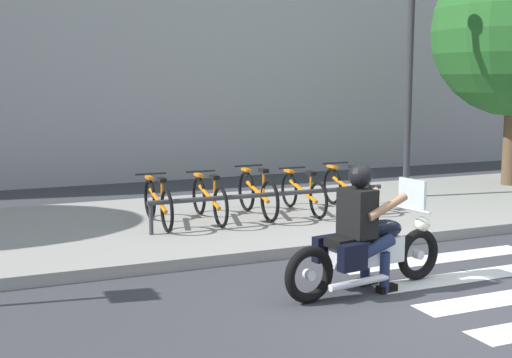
{
  "coord_description": "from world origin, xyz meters",
  "views": [
    {
      "loc": [
        -4.47,
        -5.4,
        2.32
      ],
      "look_at": [
        -0.76,
        3.26,
        0.93
      ],
      "focal_mm": 47.92,
      "sensor_mm": 36.0,
      "label": 1
    }
  ],
  "objects_px": {
    "street_lamp": "(410,53)",
    "bike_rack": "(272,196)",
    "bicycle_0": "(158,203)",
    "rider": "(363,219)",
    "motorcycle": "(368,251)",
    "bicycle_1": "(209,199)",
    "bicycle_4": "(346,189)",
    "bicycle_3": "(303,193)",
    "bicycle_2": "(257,194)"
  },
  "relations": [
    {
      "from": "bicycle_0",
      "to": "rider",
      "type": "bearing_deg",
      "value": -69.35
    },
    {
      "from": "rider",
      "to": "bicycle_4",
      "type": "distance_m",
      "value": 4.02
    },
    {
      "from": "rider",
      "to": "bicycle_0",
      "type": "distance_m",
      "value": 3.79
    },
    {
      "from": "bicycle_1",
      "to": "bicycle_3",
      "type": "bearing_deg",
      "value": 0.02
    },
    {
      "from": "motorcycle",
      "to": "bicycle_1",
      "type": "distance_m",
      "value": 3.58
    },
    {
      "from": "bicycle_3",
      "to": "bicycle_2",
      "type": "bearing_deg",
      "value": -179.86
    },
    {
      "from": "motorcycle",
      "to": "bicycle_3",
      "type": "distance_m",
      "value": 3.67
    },
    {
      "from": "bicycle_2",
      "to": "motorcycle",
      "type": "bearing_deg",
      "value": -93.24
    },
    {
      "from": "bicycle_1",
      "to": "bike_rack",
      "type": "bearing_deg",
      "value": -34.55
    },
    {
      "from": "rider",
      "to": "bike_rack",
      "type": "relative_size",
      "value": 0.37
    },
    {
      "from": "bicycle_3",
      "to": "bicycle_4",
      "type": "height_order",
      "value": "bicycle_4"
    },
    {
      "from": "motorcycle",
      "to": "bike_rack",
      "type": "relative_size",
      "value": 0.56
    },
    {
      "from": "motorcycle",
      "to": "street_lamp",
      "type": "xyz_separation_m",
      "value": [
        3.45,
        4.14,
        2.32
      ]
    },
    {
      "from": "bicycle_2",
      "to": "street_lamp",
      "type": "distance_m",
      "value": 4.0
    },
    {
      "from": "bicycle_1",
      "to": "bike_rack",
      "type": "relative_size",
      "value": 0.44
    },
    {
      "from": "motorcycle",
      "to": "bicycle_3",
      "type": "bearing_deg",
      "value": 74.1
    },
    {
      "from": "bicycle_3",
      "to": "street_lamp",
      "type": "height_order",
      "value": "street_lamp"
    },
    {
      "from": "bicycle_3",
      "to": "bicycle_4",
      "type": "distance_m",
      "value": 0.81
    },
    {
      "from": "rider",
      "to": "bicycle_3",
      "type": "xyz_separation_m",
      "value": [
        1.08,
        3.54,
        -0.33
      ]
    },
    {
      "from": "bicycle_3",
      "to": "street_lamp",
      "type": "distance_m",
      "value": 3.4
    },
    {
      "from": "bicycle_4",
      "to": "street_lamp",
      "type": "bearing_deg",
      "value": 20.52
    },
    {
      "from": "rider",
      "to": "bike_rack",
      "type": "xyz_separation_m",
      "value": [
        0.28,
        2.98,
        -0.25
      ]
    },
    {
      "from": "bicycle_2",
      "to": "street_lamp",
      "type": "height_order",
      "value": "street_lamp"
    },
    {
      "from": "bicycle_2",
      "to": "bicycle_3",
      "type": "bearing_deg",
      "value": 0.14
    },
    {
      "from": "bicycle_1",
      "to": "bicycle_3",
      "type": "distance_m",
      "value": 1.61
    },
    {
      "from": "bicycle_0",
      "to": "bicycle_3",
      "type": "distance_m",
      "value": 2.42
    },
    {
      "from": "bicycle_3",
      "to": "bike_rack",
      "type": "distance_m",
      "value": 0.98
    },
    {
      "from": "bicycle_0",
      "to": "bike_rack",
      "type": "relative_size",
      "value": 0.43
    },
    {
      "from": "bike_rack",
      "to": "bicycle_0",
      "type": "bearing_deg",
      "value": 161.01
    },
    {
      "from": "rider",
      "to": "bicycle_3",
      "type": "bearing_deg",
      "value": 72.96
    },
    {
      "from": "bicycle_3",
      "to": "bicycle_0",
      "type": "bearing_deg",
      "value": -179.98
    },
    {
      "from": "motorcycle",
      "to": "bicycle_1",
      "type": "relative_size",
      "value": 1.29
    },
    {
      "from": "bicycle_2",
      "to": "bike_rack",
      "type": "height_order",
      "value": "bicycle_2"
    },
    {
      "from": "bicycle_0",
      "to": "bicycle_2",
      "type": "bearing_deg",
      "value": -0.04
    },
    {
      "from": "motorcycle",
      "to": "bicycle_4",
      "type": "xyz_separation_m",
      "value": [
        1.81,
        3.53,
        0.05
      ]
    },
    {
      "from": "motorcycle",
      "to": "rider",
      "type": "relative_size",
      "value": 1.52
    },
    {
      "from": "bicycle_1",
      "to": "bicycle_0",
      "type": "bearing_deg",
      "value": -179.98
    },
    {
      "from": "bicycle_4",
      "to": "bicycle_1",
      "type": "bearing_deg",
      "value": 179.98
    },
    {
      "from": "bicycle_4",
      "to": "bike_rack",
      "type": "height_order",
      "value": "bicycle_4"
    },
    {
      "from": "bicycle_2",
      "to": "street_lamp",
      "type": "xyz_separation_m",
      "value": [
        3.25,
        0.61,
        2.25
      ]
    },
    {
      "from": "bicycle_1",
      "to": "motorcycle",
      "type": "bearing_deg",
      "value": -80.26
    },
    {
      "from": "bicycle_0",
      "to": "bike_rack",
      "type": "height_order",
      "value": "bicycle_0"
    },
    {
      "from": "motorcycle",
      "to": "bicycle_2",
      "type": "height_order",
      "value": "motorcycle"
    },
    {
      "from": "rider",
      "to": "bike_rack",
      "type": "bearing_deg",
      "value": 84.67
    },
    {
      "from": "motorcycle",
      "to": "bicycle_0",
      "type": "relative_size",
      "value": 1.31
    },
    {
      "from": "street_lamp",
      "to": "bicycle_3",
      "type": "bearing_deg",
      "value": -165.95
    },
    {
      "from": "bicycle_0",
      "to": "motorcycle",
      "type": "bearing_deg",
      "value": -68.19
    },
    {
      "from": "motorcycle",
      "to": "rider",
      "type": "bearing_deg",
      "value": -173.94
    },
    {
      "from": "bicycle_4",
      "to": "bicycle_3",
      "type": "bearing_deg",
      "value": 179.9
    },
    {
      "from": "street_lamp",
      "to": "bike_rack",
      "type": "bearing_deg",
      "value": -160.24
    }
  ]
}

